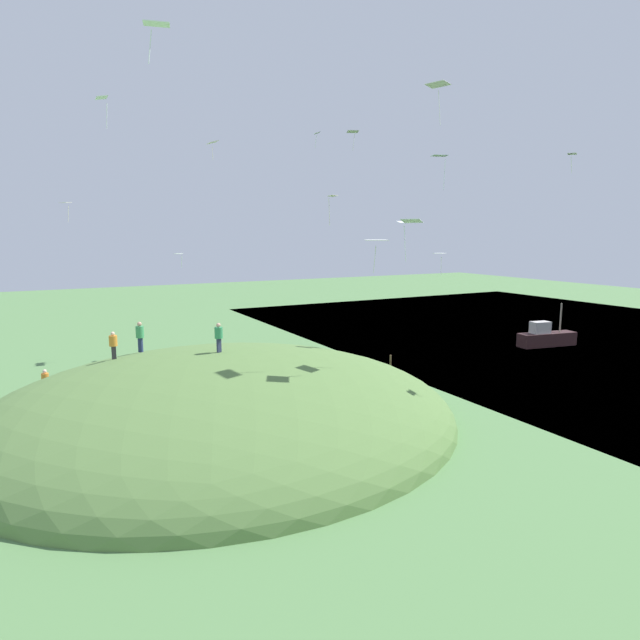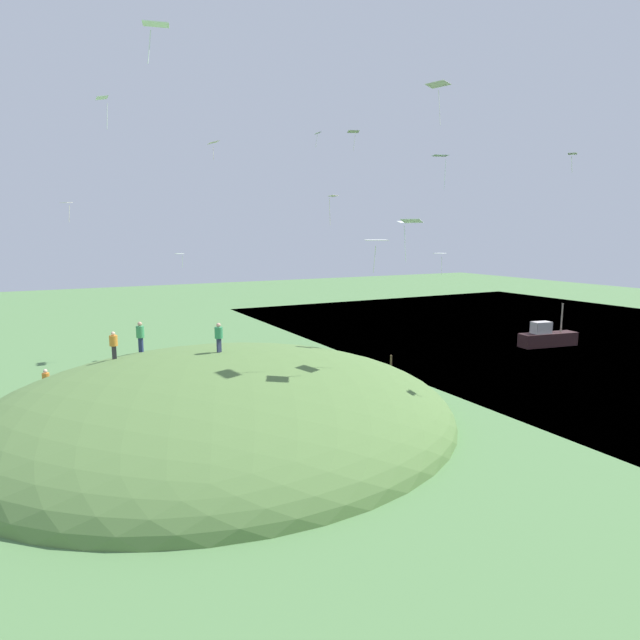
# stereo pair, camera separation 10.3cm
# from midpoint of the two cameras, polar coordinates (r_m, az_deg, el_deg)

# --- Properties ---
(ground_plane) EXTENTS (160.00, 160.00, 0.00)m
(ground_plane) POSITION_cam_midpoint_polar(r_m,az_deg,el_deg) (36.27, 6.52, -6.85)
(ground_plane) COLOR #527D47
(lake_water) EXTENTS (49.80, 80.00, 0.40)m
(lake_water) POSITION_cam_midpoint_polar(r_m,az_deg,el_deg) (56.22, 30.30, -2.54)
(lake_water) COLOR slate
(lake_water) RESTS_ON ground_plane
(grass_hill) EXTENTS (25.57, 23.67, 7.16)m
(grass_hill) POSITION_cam_midpoint_polar(r_m,az_deg,el_deg) (29.67, -10.56, -10.61)
(grass_hill) COLOR #55783D
(grass_hill) RESTS_ON ground_plane
(boat_on_lake) EXTENTS (5.71, 2.21, 3.83)m
(boat_on_lake) POSITION_cam_midpoint_polar(r_m,az_deg,el_deg) (52.16, 23.00, -1.72)
(boat_on_lake) COLOR #321B1C
(boat_on_lake) RESTS_ON lake_water
(person_walking_path) EXTENTS (0.57, 0.57, 1.63)m
(person_walking_path) POSITION_cam_midpoint_polar(r_m,az_deg,el_deg) (29.58, -10.91, -1.50)
(person_walking_path) COLOR #2C314F
(person_walking_path) RESTS_ON grass_hill
(person_near_shore) EXTENTS (0.49, 0.49, 1.56)m
(person_near_shore) POSITION_cam_midpoint_polar(r_m,az_deg,el_deg) (31.99, -21.37, -2.23)
(person_near_shore) COLOR #322F34
(person_near_shore) RESTS_ON grass_hill
(person_on_hilltop) EXTENTS (0.54, 0.54, 1.72)m
(person_on_hilltop) POSITION_cam_midpoint_polar(r_m,az_deg,el_deg) (37.27, -27.43, -5.69)
(person_on_hilltop) COLOR #222E44
(person_on_hilltop) RESTS_ON ground_plane
(person_with_child) EXTENTS (0.66, 0.66, 1.84)m
(person_with_child) POSITION_cam_midpoint_polar(r_m,az_deg,el_deg) (33.46, -18.83, -1.36)
(person_with_child) COLOR navy
(person_with_child) RESTS_ON grass_hill
(kite_0) EXTENTS (0.84, 1.20, 1.50)m
(kite_0) POSITION_cam_midpoint_polar(r_m,az_deg,el_deg) (47.12, -11.50, 18.11)
(kite_0) COLOR white
(kite_1) EXTENTS (0.60, 0.86, 1.65)m
(kite_1) POSITION_cam_midpoint_polar(r_m,az_deg,el_deg) (33.41, -22.41, 21.02)
(kite_1) COLOR white
(kite_2) EXTENTS (0.59, 0.73, 1.19)m
(kite_2) POSITION_cam_midpoint_polar(r_m,az_deg,el_deg) (43.77, -0.39, 19.31)
(kite_2) COLOR white
(kite_3) EXTENTS (0.87, 0.91, 1.43)m
(kite_3) POSITION_cam_midpoint_polar(r_m,az_deg,el_deg) (43.28, -25.67, 11.15)
(kite_3) COLOR white
(kite_4) EXTENTS (1.17, 0.99, 2.21)m
(kite_4) POSITION_cam_midpoint_polar(r_m,az_deg,el_deg) (37.11, 12.66, 16.62)
(kite_4) COLOR white
(kite_5) EXTENTS (0.78, 0.74, 1.04)m
(kite_5) POSITION_cam_midpoint_polar(r_m,az_deg,el_deg) (32.81, 25.31, 15.70)
(kite_5) COLOR white
(kite_6) EXTENTS (1.11, 1.32, 2.08)m
(kite_6) POSITION_cam_midpoint_polar(r_m,az_deg,el_deg) (30.40, 12.43, 23.28)
(kite_6) COLOR white
(kite_7) EXTENTS (1.20, 1.28, 2.28)m
(kite_7) POSITION_cam_midpoint_polar(r_m,az_deg,el_deg) (28.75, 9.64, 10.21)
(kite_7) COLOR white
(kite_8) EXTENTS (1.11, 1.02, 1.46)m
(kite_8) POSITION_cam_midpoint_polar(r_m,az_deg,el_deg) (36.64, 12.62, 6.88)
(kite_8) COLOR white
(kite_9) EXTENTS (0.82, 0.70, 2.16)m
(kite_9) POSITION_cam_midpoint_polar(r_m,az_deg,el_deg) (39.55, 1.21, 12.83)
(kite_9) COLOR silver
(kite_10) EXTENTS (1.30, 1.12, 1.64)m
(kite_10) POSITION_cam_midpoint_polar(r_m,az_deg,el_deg) (26.25, 5.96, 8.38)
(kite_10) COLOR silver
(kite_11) EXTENTS (0.75, 0.78, 1.17)m
(kite_11) POSITION_cam_midpoint_polar(r_m,az_deg,el_deg) (45.24, -14.95, 6.78)
(kite_11) COLOR white
(kite_12) EXTENTS (0.83, 0.63, 1.23)m
(kite_12) POSITION_cam_midpoint_polar(r_m,az_deg,el_deg) (35.76, 8.84, 10.23)
(kite_12) COLOR white
(kite_13) EXTENTS (1.00, 0.85, 1.50)m
(kite_13) POSITION_cam_midpoint_polar(r_m,az_deg,el_deg) (42.40, 3.47, 19.42)
(kite_13) COLOR silver
(kite_14) EXTENTS (1.04, 0.84, 1.42)m
(kite_14) POSITION_cam_midpoint_polar(r_m,az_deg,el_deg) (22.29, -17.32, 27.90)
(kite_14) COLOR white
(mooring_post) EXTENTS (0.14, 0.14, 1.03)m
(mooring_post) POSITION_cam_midpoint_polar(r_m,az_deg,el_deg) (40.39, 7.49, -4.46)
(mooring_post) COLOR #4F3E26
(mooring_post) RESTS_ON ground_plane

